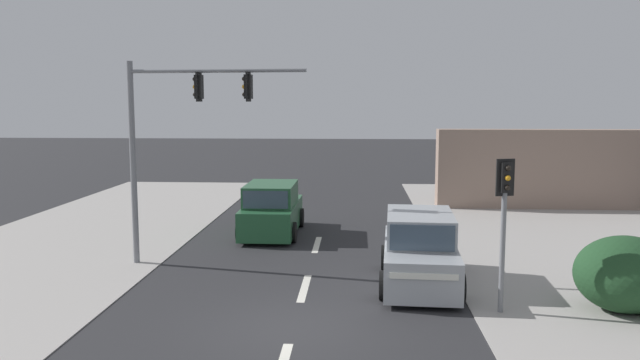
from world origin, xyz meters
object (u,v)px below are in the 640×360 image
at_px(suv_oncoming_mid, 272,210).
at_px(pedestal_signal_right_kerb, 504,209).
at_px(suv_receding_far, 420,251).
at_px(traffic_signal_mast, 174,125).

bearing_deg(suv_oncoming_mid, pedestal_signal_right_kerb, -52.14).
xyz_separation_m(pedestal_signal_right_kerb, suv_receding_far, (-1.65, 2.22, -1.53)).
height_order(traffic_signal_mast, suv_receding_far, traffic_signal_mast).
bearing_deg(suv_receding_far, traffic_signal_mast, 167.44).
relative_size(traffic_signal_mast, pedestal_signal_right_kerb, 1.69).
bearing_deg(pedestal_signal_right_kerb, traffic_signal_mast, 156.37).
relative_size(traffic_signal_mast, suv_receding_far, 1.30).
height_order(traffic_signal_mast, suv_oncoming_mid, traffic_signal_mast).
bearing_deg(pedestal_signal_right_kerb, suv_receding_far, 126.54).
height_order(traffic_signal_mast, pedestal_signal_right_kerb, traffic_signal_mast).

